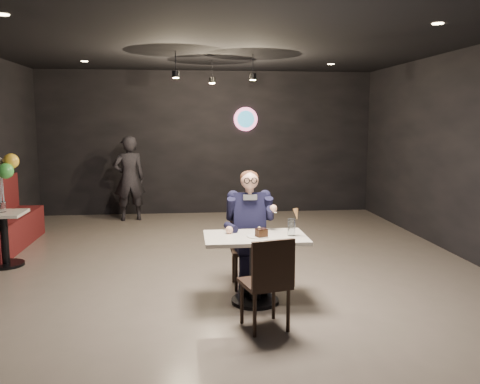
{
  "coord_description": "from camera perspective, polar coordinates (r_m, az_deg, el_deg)",
  "views": [
    {
      "loc": [
        -0.46,
        -6.3,
        1.99
      ],
      "look_at": [
        0.16,
        -0.39,
        1.14
      ],
      "focal_mm": 38.0,
      "sensor_mm": 36.0,
      "label": 1
    }
  ],
  "objects": [
    {
      "name": "seated_man",
      "position": [
        6.04,
        1.02,
        -4.04
      ],
      "size": [
        0.6,
        0.8,
        1.44
      ],
      "primitive_type": "cube",
      "color": "black",
      "rests_on": "floor"
    },
    {
      "name": "dessert_plate",
      "position": [
        5.45,
        2.0,
        -4.99
      ],
      "size": [
        0.24,
        0.24,
        0.01
      ],
      "primitive_type": "cylinder",
      "color": "white",
      "rests_on": "main_table"
    },
    {
      "name": "mint_leaf",
      "position": [
        5.36,
        2.48,
        -4.27
      ],
      "size": [
        0.06,
        0.04,
        0.01
      ],
      "primitive_type": "ellipsoid",
      "color": "#2D8937",
      "rests_on": "cake_slice"
    },
    {
      "name": "main_table",
      "position": [
        5.59,
        1.71,
        -8.68
      ],
      "size": [
        1.1,
        0.7,
        0.75
      ],
      "primitive_type": "cube",
      "color": "white",
      "rests_on": "floor"
    },
    {
      "name": "cake_slice",
      "position": [
        5.4,
        2.42,
        -4.63
      ],
      "size": [
        0.14,
        0.12,
        0.08
      ],
      "primitive_type": "cube",
      "rotation": [
        0.0,
        0.0,
        0.35
      ],
      "color": "black",
      "rests_on": "dessert_plate"
    },
    {
      "name": "passerby",
      "position": [
        10.27,
        -12.33,
        1.5
      ],
      "size": [
        0.69,
        0.53,
        1.68
      ],
      "primitive_type": "imported",
      "rotation": [
        0.0,
        0.0,
        3.37
      ],
      "color": "black",
      "rests_on": "floor"
    },
    {
      "name": "chair_near",
      "position": [
        4.93,
        2.8,
        -10.0
      ],
      "size": [
        0.52,
        0.55,
        0.92
      ],
      "primitive_type": "cube",
      "rotation": [
        0.0,
        0.0,
        0.24
      ],
      "color": "black",
      "rests_on": "floor"
    },
    {
      "name": "side_table",
      "position": [
        7.66,
        -24.94,
        -5.01
      ],
      "size": [
        0.56,
        0.56,
        0.7
      ],
      "primitive_type": "cube",
      "color": "white",
      "rests_on": "floor"
    },
    {
      "name": "pendant_lights",
      "position": [
        8.36,
        -2.94,
        14.23
      ],
      "size": [
        1.4,
        1.2,
        0.36
      ],
      "primitive_type": "cube",
      "color": "black",
      "rests_on": "floor"
    },
    {
      "name": "balloon_bunch",
      "position": [
        7.53,
        -25.33,
        1.41
      ],
      "size": [
        0.38,
        0.38,
        0.63
      ],
      "primitive_type": "cube",
      "color": "yellow",
      "rests_on": "balloon_vase"
    },
    {
      "name": "chair_far",
      "position": [
        6.1,
        1.01,
        -6.43
      ],
      "size": [
        0.42,
        0.46,
        0.92
      ],
      "primitive_type": "cube",
      "color": "black",
      "rests_on": "floor"
    },
    {
      "name": "floor",
      "position": [
        6.62,
        -1.8,
        -9.39
      ],
      "size": [
        9.0,
        9.0,
        0.0
      ],
      "primitive_type": "plane",
      "color": "#70655D",
      "rests_on": "ground"
    },
    {
      "name": "sundae_glass",
      "position": [
        5.52,
        5.8,
        -3.95
      ],
      "size": [
        0.08,
        0.08,
        0.18
      ],
      "primitive_type": "cylinder",
      "color": "silver",
      "rests_on": "main_table"
    },
    {
      "name": "wall_sign",
      "position": [
        10.84,
        0.64,
        8.18
      ],
      "size": [
        0.5,
        0.06,
        0.5
      ],
      "primitive_type": null,
      "color": "pink",
      "rests_on": "floor"
    },
    {
      "name": "wafer_cone",
      "position": [
        5.45,
        6.35,
        -2.49
      ],
      "size": [
        0.07,
        0.07,
        0.12
      ],
      "primitive_type": "cone",
      "rotation": [
        0.0,
        0.0,
        0.26
      ],
      "color": "tan",
      "rests_on": "sundae_glass"
    },
    {
      "name": "balloon_vase",
      "position": [
        7.58,
        -25.15,
        -1.52
      ],
      "size": [
        0.1,
        0.1,
        0.15
      ],
      "primitive_type": "cylinder",
      "color": "silver",
      "rests_on": "side_table"
    },
    {
      "name": "booth_bench",
      "position": [
        8.65,
        -24.78,
        -2.28
      ],
      "size": [
        0.54,
        2.16,
        1.08
      ],
      "primitive_type": "cube",
      "color": "#4D1210",
      "rests_on": "floor"
    }
  ]
}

